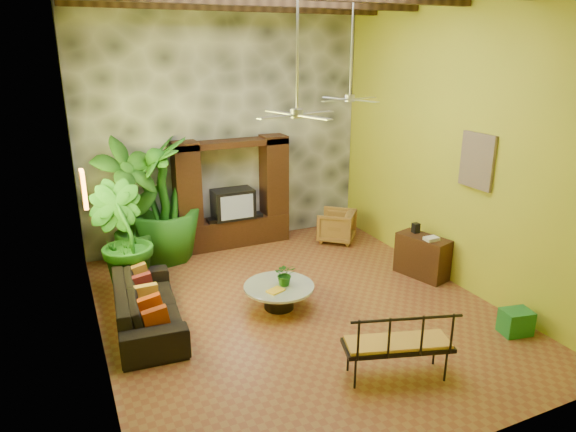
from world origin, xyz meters
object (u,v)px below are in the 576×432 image
ceiling_fan_back (350,86)px  tall_plant_c (163,200)px  sofa (147,305)px  tall_plant_a (131,205)px  entertainment_center (233,201)px  side_console (422,256)px  iron_bench (402,342)px  wicker_armchair (337,226)px  green_bin (516,322)px  coffee_table (279,293)px  ceiling_fan_front (297,98)px  tall_plant_b (121,239)px

ceiling_fan_back → tall_plant_c: 4.16m
ceiling_fan_back → tall_plant_c: bearing=150.3°
sofa → tall_plant_a: (0.18, 2.31, 0.92)m
tall_plant_c → entertainment_center: bearing=6.9°
side_console → tall_plant_a: bearing=135.2°
tall_plant_a → iron_bench: bearing=-63.6°
ceiling_fan_back → wicker_armchair: bearing=66.8°
iron_bench → green_bin: (2.24, 0.20, -0.36)m
wicker_armchair → green_bin: 4.50m
entertainment_center → iron_bench: 5.43m
ceiling_fan_back → coffee_table: (-1.86, -1.08, -3.15)m
ceiling_fan_back → wicker_armchair: size_ratio=2.45×
tall_plant_c → side_console: tall_plant_c is taller
ceiling_fan_front → wicker_armchair: ceiling_fan_front is taller
tall_plant_a → green_bin: (4.73, -4.83, -1.07)m
entertainment_center → side_console: size_ratio=2.48×
wicker_armchair → entertainment_center: bearing=-68.0°
iron_bench → green_bin: 2.28m
ceiling_fan_back → side_console: 3.36m
side_console → green_bin: (-0.03, -2.22, -0.20)m
entertainment_center → iron_bench: bearing=-86.0°
ceiling_fan_back → iron_bench: ceiling_fan_back is taller
entertainment_center → ceiling_fan_front: ceiling_fan_front is taller
ceiling_fan_front → tall_plant_c: (-1.28, 3.36, -2.18)m
sofa → iron_bench: bearing=-130.9°
ceiling_fan_front → tall_plant_a: (-1.92, 3.16, -2.14)m
tall_plant_b → iron_bench: bearing=-55.1°
side_console → tall_plant_c: bearing=129.7°
coffee_table → side_console: bearing=0.7°
tall_plant_b → side_console: tall_plant_b is taller
ceiling_fan_back → wicker_armchair: (0.52, 1.20, -3.06)m
green_bin → ceiling_fan_front: bearing=149.4°
ceiling_fan_front → coffee_table: (-0.06, 0.52, -3.15)m
ceiling_fan_front → wicker_armchair: size_ratio=2.45×
sofa → iron_bench: (2.68, -2.71, 0.21)m
ceiling_fan_back → green_bin: size_ratio=4.35×
sofa → green_bin: bearing=-112.6°
ceiling_fan_back → wicker_armchair: ceiling_fan_back is taller
coffee_table → tall_plant_c: bearing=113.3°
entertainment_center → ceiling_fan_front: bearing=-93.2°
wicker_armchair → side_console: (0.53, -2.25, 0.04)m
entertainment_center → green_bin: size_ratio=5.61×
ceiling_fan_back → iron_bench: (-1.22, -3.47, -2.86)m
side_console → ceiling_fan_front: bearing=174.9°
tall_plant_a → iron_bench: tall_plant_a is taller
sofa → tall_plant_c: (0.82, 2.51, 0.89)m
ceiling_fan_back → sofa: bearing=-169.1°
tall_plant_a → side_console: bearing=-28.6°
side_console → tall_plant_b: bearing=146.2°
wicker_armchair → sofa: bearing=-25.0°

